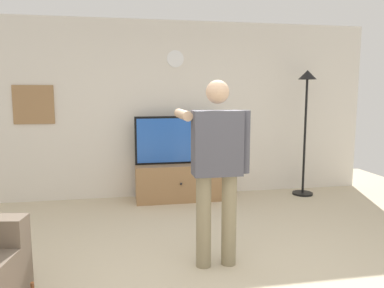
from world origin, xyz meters
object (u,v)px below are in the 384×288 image
at_px(framed_picture, 34,105).
at_px(person_standing_nearer_lamp, 216,162).
at_px(wall_clock, 175,59).
at_px(floor_lamp, 306,107).
at_px(television, 178,140).
at_px(tv_stand, 179,182).

bearing_deg(framed_picture, person_standing_nearer_lamp, -49.83).
relative_size(wall_clock, floor_lamp, 0.13).
distance_m(wall_clock, framed_picture, 2.18).
bearing_deg(television, tv_stand, -90.00).
bearing_deg(tv_stand, person_standing_nearer_lamp, -89.32).
bearing_deg(wall_clock, person_standing_nearer_lamp, -89.40).
height_order(tv_stand, wall_clock, wall_clock).
xyz_separation_m(tv_stand, television, (-0.00, 0.05, 0.64)).
distance_m(television, framed_picture, 2.15).
bearing_deg(wall_clock, television, -90.00).
distance_m(tv_stand, floor_lamp, 2.29).
distance_m(framed_picture, person_standing_nearer_lamp, 3.28).
distance_m(framed_picture, floor_lamp, 4.08).
relative_size(floor_lamp, person_standing_nearer_lamp, 1.13).
bearing_deg(person_standing_nearer_lamp, television, 90.67).
bearing_deg(person_standing_nearer_lamp, tv_stand, 90.68).
bearing_deg(tv_stand, framed_picture, 171.90).
relative_size(television, floor_lamp, 0.66).
height_order(tv_stand, television, television).
bearing_deg(wall_clock, tv_stand, -90.00).
distance_m(television, wall_clock, 1.24).
relative_size(tv_stand, television, 1.00).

